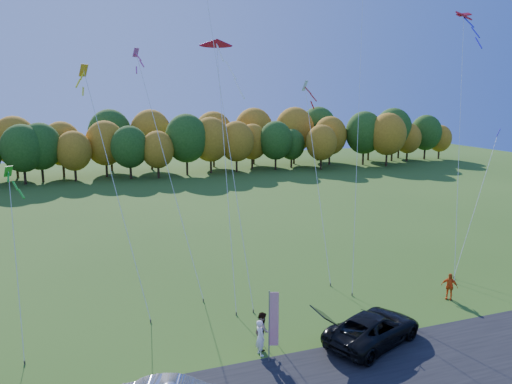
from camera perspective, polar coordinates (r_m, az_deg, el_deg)
name	(u,v)px	position (r m, az deg, el deg)	size (l,w,h in m)	color
ground	(295,342)	(27.75, 4.45, -16.70)	(160.00, 160.00, 0.00)	#2D5215
asphalt_strip	(331,382)	(24.67, 8.56, -20.69)	(90.00, 6.00, 0.01)	black
tree_line	(147,177)	(78.98, -12.32, 1.63)	(116.00, 12.00, 10.00)	#1E4711
black_suv	(373,328)	(27.92, 13.26, -14.92)	(2.72, 5.91, 1.64)	black
person_tailgate_a	(260,338)	(26.08, 0.49, -16.30)	(0.68, 0.45, 1.87)	white
person_tailgate_b	(263,330)	(26.70, 0.75, -15.51)	(0.95, 0.74, 1.95)	gray
person_east	(449,286)	(34.64, 21.23, -10.01)	(1.02, 0.42, 1.73)	#DC5214
feather_flag	(273,319)	(24.97, 1.93, -14.25)	(0.47, 0.20, 3.70)	#999999
kite_delta_blue	(214,43)	(33.23, -4.85, 16.58)	(3.32, 11.80, 31.75)	#4C3F33
kite_parafoil_orange	(360,68)	(37.87, 11.83, 13.73)	(8.69, 12.10, 29.90)	#4C3F33
kite_delta_red	(225,157)	(32.02, -3.52, 4.04)	(2.41, 8.63, 17.63)	#4C3F33
kite_parafoil_rainbow	(460,137)	(40.80, 22.24, 5.82)	(8.06, 8.75, 19.76)	#4C3F33
kite_diamond_yellow	(116,192)	(30.30, -15.69, -0.01)	(3.27, 5.72, 15.03)	#4C3F33
kite_diamond_green	(15,254)	(27.98, -25.82, -6.43)	(0.95, 4.07, 9.58)	#4C3F33
kite_diamond_white	(317,177)	(36.33, 6.96, 1.69)	(1.70, 7.41, 14.28)	#4C3F33
kite_diamond_pink	(168,170)	(33.44, -10.03, 2.47)	(3.16, 7.84, 16.32)	#4C3F33
kite_diamond_blue_low	(477,202)	(40.00, 23.93, -1.08)	(6.02, 3.11, 10.63)	#4C3F33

